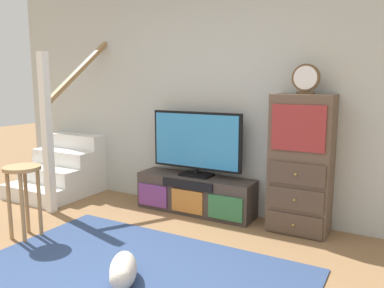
{
  "coord_description": "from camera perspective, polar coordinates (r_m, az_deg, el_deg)",
  "views": [
    {
      "loc": [
        1.72,
        -1.49,
        1.48
      ],
      "look_at": [
        -0.04,
        1.66,
        0.89
      ],
      "focal_mm": 35.77,
      "sensor_mm": 36.0,
      "label": 1
    }
  ],
  "objects": [
    {
      "name": "side_cabinet",
      "position": [
        3.87,
        15.92,
        -2.98
      ],
      "size": [
        0.58,
        0.38,
        1.36
      ],
      "color": "brown",
      "rests_on": "ground_plane"
    },
    {
      "name": "staircase",
      "position": [
        5.53,
        -17.36,
        -2.72
      ],
      "size": [
        1.0,
        1.36,
        2.2
      ],
      "color": "white",
      "rests_on": "ground_plane"
    },
    {
      "name": "back_wall",
      "position": [
        4.31,
        5.74,
        7.53
      ],
      "size": [
        6.4,
        0.12,
        2.7
      ],
      "primitive_type": "cube",
      "color": "#B2B7B2",
      "rests_on": "ground_plane"
    },
    {
      "name": "desk_clock",
      "position": [
        3.77,
        16.61,
        9.27
      ],
      "size": [
        0.26,
        0.08,
        0.28
      ],
      "color": "#4C3823",
      "rests_on": "side_cabinet"
    },
    {
      "name": "media_console",
      "position": [
        4.39,
        0.47,
        -7.5
      ],
      "size": [
        1.38,
        0.38,
        0.42
      ],
      "color": "#423833",
      "rests_on": "ground_plane"
    },
    {
      "name": "dog",
      "position": [
        2.97,
        -10.33,
        -18.11
      ],
      "size": [
        0.42,
        0.48,
        0.23
      ],
      "color": "beige",
      "rests_on": "ground_plane"
    },
    {
      "name": "bar_stool_near",
      "position": [
        3.94,
        -23.87,
        -5.59
      ],
      "size": [
        0.34,
        0.34,
        0.7
      ],
      "color": "#A37A4C",
      "rests_on": "ground_plane"
    },
    {
      "name": "area_rug",
      "position": [
        3.08,
        -9.52,
        -19.37
      ],
      "size": [
        2.6,
        1.8,
        0.01
      ],
      "primitive_type": "cube",
      "color": "navy",
      "rests_on": "ground_plane"
    },
    {
      "name": "television",
      "position": [
        4.28,
        0.63,
        0.27
      ],
      "size": [
        1.09,
        0.22,
        0.73
      ],
      "color": "black",
      "rests_on": "media_console"
    }
  ]
}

